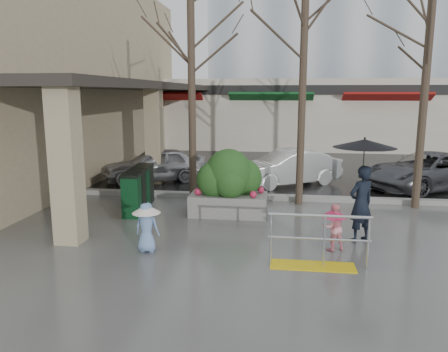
% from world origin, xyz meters
% --- Properties ---
extents(ground, '(120.00, 120.00, 0.00)m').
position_xyz_m(ground, '(0.00, 0.00, 0.00)').
color(ground, '#51514F').
rests_on(ground, ground).
extents(street_asphalt, '(120.00, 36.00, 0.01)m').
position_xyz_m(street_asphalt, '(0.00, 22.00, 0.01)').
color(street_asphalt, black).
rests_on(street_asphalt, ground).
extents(curb, '(120.00, 0.30, 0.15)m').
position_xyz_m(curb, '(0.00, 4.00, 0.07)').
color(curb, gray).
rests_on(curb, ground).
extents(near_building, '(6.00, 18.00, 8.00)m').
position_xyz_m(near_building, '(-9.00, 8.00, 4.00)').
color(near_building, tan).
rests_on(near_building, ground).
extents(canopy_slab, '(2.80, 18.00, 0.25)m').
position_xyz_m(canopy_slab, '(-4.80, 8.00, 3.62)').
color(canopy_slab, '#2D2823').
rests_on(canopy_slab, pillar_front).
extents(pillar_front, '(0.55, 0.55, 3.50)m').
position_xyz_m(pillar_front, '(-3.90, -0.50, 1.75)').
color(pillar_front, tan).
rests_on(pillar_front, ground).
extents(pillar_back, '(0.55, 0.55, 3.50)m').
position_xyz_m(pillar_back, '(-3.90, 6.00, 1.75)').
color(pillar_back, tan).
rests_on(pillar_back, ground).
extents(storefront_row, '(34.00, 6.74, 4.00)m').
position_xyz_m(storefront_row, '(2.00, 17.97, 2.01)').
color(storefront_row, beige).
rests_on(storefront_row, ground).
extents(handrail, '(1.90, 0.50, 1.03)m').
position_xyz_m(handrail, '(1.36, -1.20, 0.38)').
color(handrail, yellow).
rests_on(handrail, ground).
extents(tree_west, '(3.20, 3.20, 6.80)m').
position_xyz_m(tree_west, '(-2.00, 3.60, 5.08)').
color(tree_west, '#382B21').
rests_on(tree_west, ground).
extents(tree_midwest, '(3.20, 3.20, 7.00)m').
position_xyz_m(tree_midwest, '(1.20, 3.60, 5.23)').
color(tree_midwest, '#382B21').
rests_on(tree_midwest, ground).
extents(tree_mideast, '(3.20, 3.20, 6.50)m').
position_xyz_m(tree_mideast, '(4.50, 3.60, 4.86)').
color(tree_mideast, '#382B21').
rests_on(tree_mideast, ground).
extents(woman, '(1.35, 1.35, 2.32)m').
position_xyz_m(woman, '(2.42, 0.43, 1.43)').
color(woman, black).
rests_on(woman, ground).
extents(child_pink, '(0.58, 0.54, 0.99)m').
position_xyz_m(child_pink, '(1.77, -0.23, 0.57)').
color(child_pink, pink).
rests_on(child_pink, ground).
extents(child_blue, '(0.59, 0.59, 1.05)m').
position_xyz_m(child_blue, '(-2.05, -0.84, 0.62)').
color(child_blue, '#7295CB').
rests_on(child_blue, ground).
extents(planter, '(2.06, 1.21, 1.79)m').
position_xyz_m(planter, '(-0.71, 2.17, 0.86)').
color(planter, gray).
rests_on(planter, ground).
extents(news_boxes, '(0.65, 2.12, 1.17)m').
position_xyz_m(news_boxes, '(-3.30, 2.37, 0.58)').
color(news_boxes, '#0D3C1C').
rests_on(news_boxes, ground).
extents(car_a, '(3.98, 2.88, 1.26)m').
position_xyz_m(car_a, '(-3.99, 6.26, 0.63)').
color(car_a, '#B3B2B7').
rests_on(car_a, ground).
extents(car_b, '(3.95, 3.16, 1.26)m').
position_xyz_m(car_b, '(0.89, 6.26, 0.63)').
color(car_b, white).
rests_on(car_b, ground).
extents(car_c, '(4.96, 4.13, 1.26)m').
position_xyz_m(car_c, '(5.59, 6.22, 0.63)').
color(car_c, '#4F5055').
rests_on(car_c, ground).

